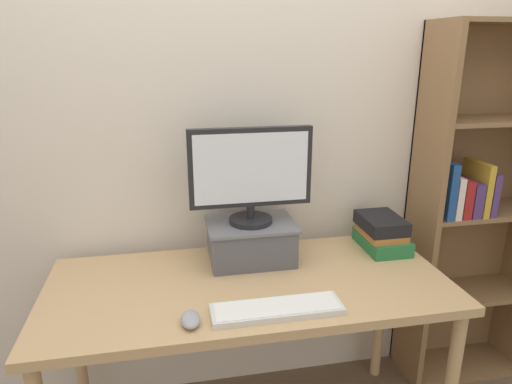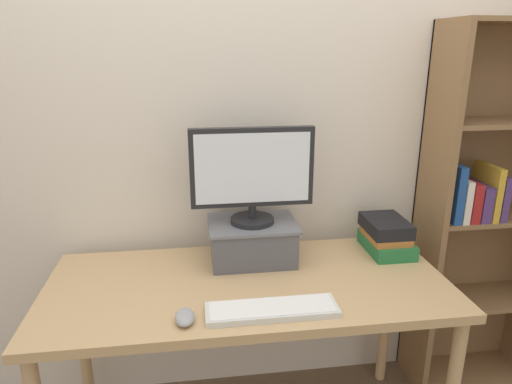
{
  "view_description": "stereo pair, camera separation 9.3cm",
  "coord_description": "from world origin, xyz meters",
  "px_view_note": "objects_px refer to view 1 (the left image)",
  "views": [
    {
      "loc": [
        -0.28,
        -1.56,
        1.64
      ],
      "look_at": [
        0.04,
        0.08,
        1.11
      ],
      "focal_mm": 32.0,
      "sensor_mm": 36.0,
      "label": 1
    },
    {
      "loc": [
        -0.19,
        -1.57,
        1.64
      ],
      "look_at": [
        0.04,
        0.08,
        1.11
      ],
      "focal_mm": 32.0,
      "sensor_mm": 36.0,
      "label": 2
    }
  ],
  "objects_px": {
    "keyboard": "(277,309)",
    "computer_mouse": "(191,319)",
    "bookshelf_unit": "(473,208)",
    "computer_monitor": "(251,173)",
    "book_stack": "(381,233)",
    "desk": "(249,299)",
    "riser_box": "(251,240)"
  },
  "relations": [
    {
      "from": "desk",
      "to": "riser_box",
      "type": "height_order",
      "value": "riser_box"
    },
    {
      "from": "computer_mouse",
      "to": "book_stack",
      "type": "height_order",
      "value": "book_stack"
    },
    {
      "from": "desk",
      "to": "computer_monitor",
      "type": "bearing_deg",
      "value": 77.61
    },
    {
      "from": "computer_monitor",
      "to": "book_stack",
      "type": "relative_size",
      "value": 1.93
    },
    {
      "from": "bookshelf_unit",
      "to": "computer_mouse",
      "type": "relative_size",
      "value": 16.9
    },
    {
      "from": "keyboard",
      "to": "book_stack",
      "type": "relative_size",
      "value": 1.75
    },
    {
      "from": "bookshelf_unit",
      "to": "keyboard",
      "type": "relative_size",
      "value": 3.88
    },
    {
      "from": "book_stack",
      "to": "computer_monitor",
      "type": "bearing_deg",
      "value": 179.96
    },
    {
      "from": "bookshelf_unit",
      "to": "book_stack",
      "type": "xyz_separation_m",
      "value": [
        -0.53,
        -0.1,
        -0.05
      ]
    },
    {
      "from": "computer_monitor",
      "to": "bookshelf_unit",
      "type": "bearing_deg",
      "value": 5.11
    },
    {
      "from": "book_stack",
      "to": "keyboard",
      "type": "bearing_deg",
      "value": -144.2
    },
    {
      "from": "keyboard",
      "to": "computer_mouse",
      "type": "xyz_separation_m",
      "value": [
        -0.29,
        -0.01,
        0.01
      ]
    },
    {
      "from": "desk",
      "to": "bookshelf_unit",
      "type": "height_order",
      "value": "bookshelf_unit"
    },
    {
      "from": "desk",
      "to": "book_stack",
      "type": "distance_m",
      "value": 0.68
    },
    {
      "from": "desk",
      "to": "book_stack",
      "type": "height_order",
      "value": "book_stack"
    },
    {
      "from": "riser_box",
      "to": "book_stack",
      "type": "distance_m",
      "value": 0.6
    },
    {
      "from": "desk",
      "to": "computer_mouse",
      "type": "bearing_deg",
      "value": -134.35
    },
    {
      "from": "desk",
      "to": "bookshelf_unit",
      "type": "distance_m",
      "value": 1.22
    },
    {
      "from": "bookshelf_unit",
      "to": "book_stack",
      "type": "bearing_deg",
      "value": -169.16
    },
    {
      "from": "bookshelf_unit",
      "to": "computer_mouse",
      "type": "distance_m",
      "value": 1.5
    },
    {
      "from": "desk",
      "to": "computer_monitor",
      "type": "relative_size",
      "value": 3.09
    },
    {
      "from": "desk",
      "to": "riser_box",
      "type": "xyz_separation_m",
      "value": [
        0.04,
        0.19,
        0.17
      ]
    },
    {
      "from": "computer_mouse",
      "to": "keyboard",
      "type": "bearing_deg",
      "value": 2.67
    },
    {
      "from": "riser_box",
      "to": "keyboard",
      "type": "height_order",
      "value": "riser_box"
    },
    {
      "from": "keyboard",
      "to": "computer_mouse",
      "type": "height_order",
      "value": "computer_mouse"
    },
    {
      "from": "riser_box",
      "to": "computer_mouse",
      "type": "relative_size",
      "value": 3.53
    },
    {
      "from": "keyboard",
      "to": "desk",
      "type": "bearing_deg",
      "value": 103.06
    },
    {
      "from": "riser_box",
      "to": "keyboard",
      "type": "xyz_separation_m",
      "value": [
        0.01,
        -0.42,
        -0.08
      ]
    },
    {
      "from": "bookshelf_unit",
      "to": "riser_box",
      "type": "xyz_separation_m",
      "value": [
        -1.12,
        -0.1,
        -0.03
      ]
    },
    {
      "from": "bookshelf_unit",
      "to": "book_stack",
      "type": "distance_m",
      "value": 0.54
    },
    {
      "from": "computer_mouse",
      "to": "bookshelf_unit",
      "type": "bearing_deg",
      "value": 20.88
    },
    {
      "from": "desk",
      "to": "keyboard",
      "type": "distance_m",
      "value": 0.26
    }
  ]
}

